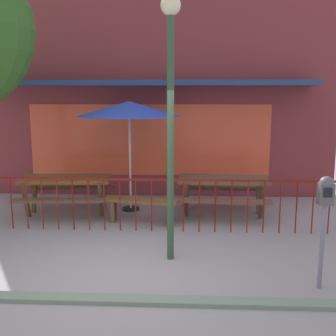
# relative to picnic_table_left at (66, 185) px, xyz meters

# --- Properties ---
(ground) EXTENTS (40.00, 40.00, 0.00)m
(ground) POSITION_rel_picnic_table_left_xyz_m (1.55, -2.84, -0.61)
(ground) COLOR gray
(pub_storefront) EXTENTS (8.82, 1.32, 5.11)m
(pub_storefront) POSITION_rel_picnic_table_left_xyz_m (1.55, 1.92, 1.93)
(pub_storefront) COLOR #4F251A
(pub_storefront) RESTS_ON ground
(patio_fence_front) EXTENTS (7.43, 0.04, 0.97)m
(patio_fence_front) POSITION_rel_picnic_table_left_xyz_m (1.55, -0.95, 0.05)
(patio_fence_front) COLOR maroon
(patio_fence_front) RESTS_ON ground
(picnic_table_left) EXTENTS (1.88, 1.47, 0.79)m
(picnic_table_left) POSITION_rel_picnic_table_left_xyz_m (0.00, 0.00, 0.00)
(picnic_table_left) COLOR brown
(picnic_table_left) RESTS_ON ground
(picnic_table_right) EXTENTS (1.85, 1.43, 0.79)m
(picnic_table_right) POSITION_rel_picnic_table_left_xyz_m (3.20, 0.10, 0.00)
(picnic_table_right) COLOR brown
(picnic_table_right) RESTS_ON ground
(patio_umbrella) EXTENTS (2.13, 2.13, 2.30)m
(patio_umbrella) POSITION_rel_picnic_table_left_xyz_m (1.27, 0.37, 1.52)
(patio_umbrella) COLOR black
(patio_umbrella) RESTS_ON ground
(patio_bench) EXTENTS (1.43, 0.57, 0.48)m
(patio_bench) POSITION_rel_picnic_table_left_xyz_m (1.59, -0.52, -0.26)
(patio_bench) COLOR brown
(patio_bench) RESTS_ON ground
(parking_meter_near) EXTENTS (0.18, 0.17, 1.46)m
(parking_meter_near) POSITION_rel_picnic_table_left_xyz_m (4.17, -3.04, 0.52)
(parking_meter_near) COLOR slate
(parking_meter_near) RESTS_ON ground
(street_lamp) EXTENTS (0.28, 0.28, 3.77)m
(street_lamp) POSITION_rel_picnic_table_left_xyz_m (2.23, -2.19, 1.87)
(street_lamp) COLOR #2F492F
(street_lamp) RESTS_ON ground
(curb_edge) EXTENTS (12.35, 0.20, 0.11)m
(curb_edge) POSITION_rel_picnic_table_left_xyz_m (1.55, -3.52, -0.61)
(curb_edge) COLOR gray
(curb_edge) RESTS_ON ground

